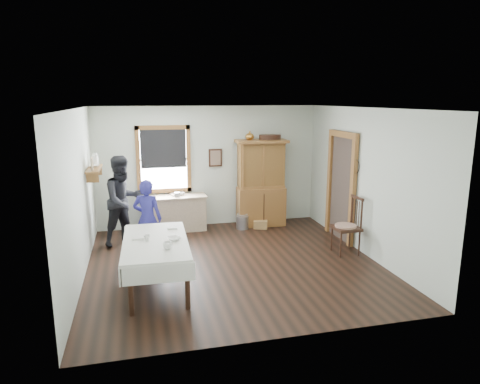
% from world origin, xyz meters
% --- Properties ---
extents(room, '(5.01, 5.01, 2.70)m').
position_xyz_m(room, '(0.00, 0.00, 1.35)').
color(room, black).
rests_on(room, ground).
extents(window, '(1.18, 0.07, 1.48)m').
position_xyz_m(window, '(-1.00, 2.46, 1.62)').
color(window, white).
rests_on(window, room).
extents(doorway, '(0.09, 1.14, 2.22)m').
position_xyz_m(doorway, '(2.46, 0.85, 1.16)').
color(doorway, '#40352E').
rests_on(doorway, room).
extents(wall_shelf, '(0.24, 1.00, 0.44)m').
position_xyz_m(wall_shelf, '(-2.37, 1.54, 1.57)').
color(wall_shelf, olive).
rests_on(wall_shelf, room).
extents(framed_picture, '(0.30, 0.04, 0.40)m').
position_xyz_m(framed_picture, '(0.15, 2.46, 1.55)').
color(framed_picture, '#341D12').
rests_on(framed_picture, room).
extents(rug_beater, '(0.01, 0.27, 0.27)m').
position_xyz_m(rug_beater, '(2.45, 0.30, 1.72)').
color(rug_beater, black).
rests_on(rug_beater, room).
extents(work_counter, '(1.38, 0.56, 0.78)m').
position_xyz_m(work_counter, '(-0.82, 2.19, 0.39)').
color(work_counter, '#C9B28B').
rests_on(work_counter, room).
extents(china_hutch, '(1.17, 0.59, 1.96)m').
position_xyz_m(china_hutch, '(1.14, 2.17, 0.98)').
color(china_hutch, olive).
rests_on(china_hutch, room).
extents(dining_table, '(1.05, 1.92, 0.76)m').
position_xyz_m(dining_table, '(-1.36, -0.66, 0.38)').
color(dining_table, silver).
rests_on(dining_table, room).
extents(spindle_chair, '(0.53, 0.53, 1.10)m').
position_xyz_m(spindle_chair, '(2.16, 0.01, 0.55)').
color(spindle_chair, '#341D12').
rests_on(spindle_chair, room).
extents(pail, '(0.31, 0.31, 0.30)m').
position_xyz_m(pail, '(0.65, 1.97, 0.15)').
color(pail, '#919399').
rests_on(pail, room).
extents(wicker_basket, '(0.36, 0.30, 0.18)m').
position_xyz_m(wicker_basket, '(1.06, 1.90, 0.09)').
color(wicker_basket, '#A5814A').
rests_on(wicker_basket, room).
extents(woman_blue, '(0.57, 0.47, 1.34)m').
position_xyz_m(woman_blue, '(-1.44, 0.71, 0.67)').
color(woman_blue, navy).
rests_on(woman_blue, room).
extents(figure_dark, '(1.01, 0.96, 1.65)m').
position_xyz_m(figure_dark, '(-1.86, 1.55, 0.82)').
color(figure_dark, black).
rests_on(figure_dark, room).
extents(table_cup_a, '(0.17, 0.17, 0.10)m').
position_xyz_m(table_cup_a, '(-1.21, -1.09, 0.81)').
color(table_cup_a, white).
rests_on(table_cup_a, dining_table).
extents(table_cup_b, '(0.13, 0.13, 0.09)m').
position_xyz_m(table_cup_b, '(-1.48, -0.65, 0.80)').
color(table_cup_b, white).
rests_on(table_cup_b, dining_table).
extents(table_bowl, '(0.29, 0.29, 0.06)m').
position_xyz_m(table_bowl, '(-1.08, -0.72, 0.78)').
color(table_bowl, white).
rests_on(table_bowl, dining_table).
extents(counter_book, '(0.23, 0.28, 0.02)m').
position_xyz_m(counter_book, '(-0.89, 2.28, 0.79)').
color(counter_book, '#7C6553').
rests_on(counter_book, work_counter).
extents(counter_bowl, '(0.20, 0.20, 0.06)m').
position_xyz_m(counter_bowl, '(-0.68, 2.25, 0.81)').
color(counter_bowl, white).
rests_on(counter_bowl, work_counter).
extents(shelf_bowl, '(0.22, 0.22, 0.05)m').
position_xyz_m(shelf_bowl, '(-2.37, 1.55, 1.60)').
color(shelf_bowl, white).
rests_on(shelf_bowl, wall_shelf).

